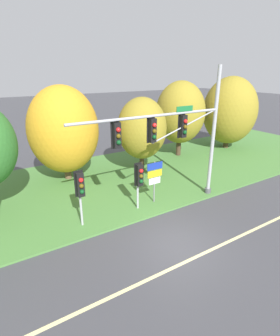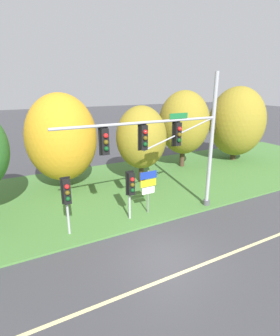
{
  "view_description": "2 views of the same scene",
  "coord_description": "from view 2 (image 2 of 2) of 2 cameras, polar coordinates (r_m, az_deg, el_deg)",
  "views": [
    {
      "loc": [
        -6.91,
        -7.81,
        7.62
      ],
      "look_at": [
        -0.16,
        3.15,
        2.77
      ],
      "focal_mm": 28.0,
      "sensor_mm": 36.0,
      "label": 1
    },
    {
      "loc": [
        -5.58,
        -8.13,
        7.21
      ],
      "look_at": [
        1.02,
        4.39,
        2.68
      ],
      "focal_mm": 28.0,
      "sensor_mm": 36.0,
      "label": 2
    }
  ],
  "objects": [
    {
      "name": "ground_plane",
      "position": [
        12.22,
        5.68,
        -18.53
      ],
      "size": [
        160.0,
        160.0,
        0.0
      ],
      "primitive_type": "plane",
      "color": "#3D3D42"
    },
    {
      "name": "lane_stripe",
      "position": [
        11.45,
        9.22,
        -21.53
      ],
      "size": [
        36.0,
        0.16,
        0.01
      ],
      "primitive_type": "cube",
      "color": "beige",
      "rests_on": "ground"
    },
    {
      "name": "grass_verge",
      "position": [
        18.73,
        -8.33,
        -4.93
      ],
      "size": [
        48.0,
        11.5,
        0.1
      ],
      "primitive_type": "cube",
      "color": "#477A38",
      "rests_on": "ground"
    },
    {
      "name": "traffic_signal_mast",
      "position": [
        13.87,
        7.02,
        6.01
      ],
      "size": [
        9.08,
        0.49,
        7.79
      ],
      "color": "#9EA0A5",
      "rests_on": "grass_verge"
    },
    {
      "name": "pedestrian_signal_near_kerb",
      "position": [
        12.83,
        -15.66,
        -5.61
      ],
      "size": [
        0.46,
        0.55,
        3.01
      ],
      "color": "#9EA0A5",
      "rests_on": "grass_verge"
    },
    {
      "name": "pedestrian_signal_further_along",
      "position": [
        13.87,
        -2.03,
        -3.96
      ],
      "size": [
        0.46,
        0.55,
        2.8
      ],
      "color": "#9EA0A5",
      "rests_on": "grass_verge"
    },
    {
      "name": "route_sign_post",
      "position": [
        14.75,
        1.82,
        -3.78
      ],
      "size": [
        1.05,
        0.08,
        2.57
      ],
      "color": "slate",
      "rests_on": "grass_verge"
    },
    {
      "name": "tree_behind_signpost",
      "position": [
        18.96,
        -16.71,
        6.33
      ],
      "size": [
        4.83,
        4.83,
        6.62
      ],
      "color": "brown",
      "rests_on": "grass_verge"
    },
    {
      "name": "tree_mid_verge",
      "position": [
        19.17,
        0.29,
        6.63
      ],
      "size": [
        3.66,
        3.66,
        5.72
      ],
      "color": "#423021",
      "rests_on": "grass_verge"
    },
    {
      "name": "tree_tall_centre",
      "position": [
        23.37,
        9.53,
        9.68
      ],
      "size": [
        4.37,
        4.37,
        6.67
      ],
      "color": "#423021",
      "rests_on": "grass_verge"
    },
    {
      "name": "tree_right_far",
      "position": [
        26.91,
        20.3,
        9.45
      ],
      "size": [
        5.19,
        5.19,
        6.98
      ],
      "color": "#423021",
      "rests_on": "grass_verge"
    }
  ]
}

